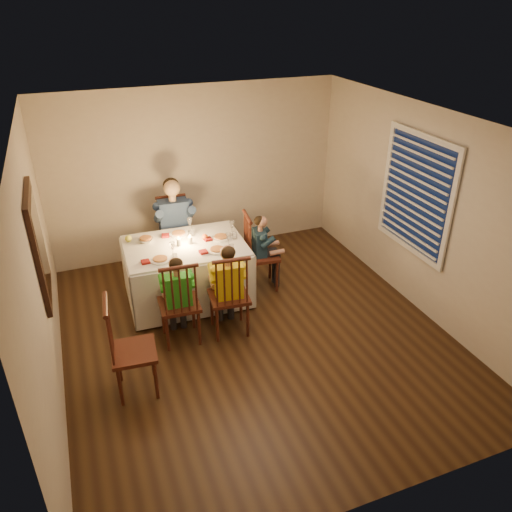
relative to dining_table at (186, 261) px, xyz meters
name	(u,v)px	position (x,y,z in m)	size (l,w,h in m)	color
ground	(255,334)	(0.56, -1.09, -0.59)	(5.00, 5.00, 0.00)	black
wall_left	(39,277)	(-1.69, -1.09, 0.71)	(0.02, 5.00, 2.60)	beige
wall_right	(421,211)	(2.81, -1.09, 0.71)	(0.02, 5.00, 2.60)	beige
wall_back	(196,172)	(0.56, 1.41, 0.71)	(4.50, 0.02, 2.60)	beige
ceiling	(254,123)	(0.56, -1.09, 2.01)	(5.00, 5.00, 0.00)	white
dining_table	(186,261)	(0.00, 0.00, 0.00)	(1.62, 1.20, 0.80)	silver
chair_adult	(179,269)	(0.06, 0.85, -0.59)	(0.46, 0.44, 1.13)	#37180F
chair_near_left	(182,338)	(-0.30, -0.85, -0.59)	(0.46, 0.44, 1.13)	#37180F
chair_near_right	(230,330)	(0.30, -0.91, -0.59)	(0.46, 0.44, 1.13)	#37180F
chair_end	(261,286)	(1.06, -0.06, -0.59)	(0.46, 0.44, 1.13)	#37180F
chair_extra	(139,389)	(-0.94, -1.54, -0.59)	(0.47, 0.45, 1.14)	#37180F
adult	(179,269)	(0.06, 0.85, -0.59)	(0.56, 0.52, 1.44)	navy
child_green	(182,338)	(-0.30, -0.85, -0.59)	(0.39, 0.36, 1.13)	green
child_yellow	(230,330)	(0.30, -0.91, -0.59)	(0.43, 0.39, 1.20)	yellow
child_teal	(261,286)	(1.06, -0.06, -0.59)	(0.37, 0.34, 1.09)	#1A3142
setting_adult	(179,234)	(0.00, 0.32, 0.25)	(0.26, 0.26, 0.02)	white
setting_green	(160,260)	(-0.38, -0.31, 0.25)	(0.26, 0.26, 0.02)	white
setting_yellow	(217,250)	(0.35, -0.32, 0.25)	(0.26, 0.26, 0.02)	white
setting_teal	(221,237)	(0.50, 0.01, 0.25)	(0.26, 0.26, 0.02)	white
candle_left	(179,242)	(-0.08, 0.00, 0.29)	(0.06, 0.06, 0.10)	silver
candle_right	(190,240)	(0.08, 0.00, 0.29)	(0.06, 0.06, 0.10)	silver
squash	(128,239)	(-0.67, 0.35, 0.28)	(0.09, 0.09, 0.09)	yellow
orange_fruit	(205,237)	(0.29, 0.05, 0.28)	(0.08, 0.08, 0.08)	#F65914
serving_bowl	(146,240)	(-0.46, 0.26, 0.26)	(0.20, 0.20, 0.05)	white
wall_mirror	(39,245)	(-1.66, -0.79, 0.91)	(0.06, 0.95, 1.15)	black
window_blinds	(415,194)	(2.77, -0.99, 0.91)	(0.07, 1.34, 1.54)	#0D1836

